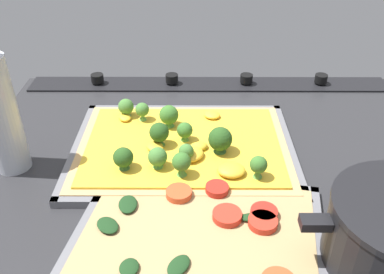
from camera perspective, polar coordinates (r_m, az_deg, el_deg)
ground_plane at (r=71.48cm, az=3.02°, el=-4.97°), size 83.97×67.92×3.00cm
stove_control_panel at (r=96.30cm, az=2.31°, el=7.31°), size 80.61×7.00×2.60cm
baking_tray_front at (r=73.68cm, az=-1.20°, el=-1.80°), size 38.41×28.88×1.30cm
broccoli_pizza at (r=72.48cm, az=-1.36°, el=-1.04°), size 36.01×26.47×5.91cm
baking_tray_back at (r=58.16cm, az=0.87°, el=-13.43°), size 36.63×29.94×1.30cm
veggie_pizza_back at (r=57.80cm, az=1.35°, el=-12.78°), size 33.85×27.17×1.90cm
oil_bottle at (r=71.54cm, az=-24.44°, el=3.23°), size 5.53×5.53×24.54cm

